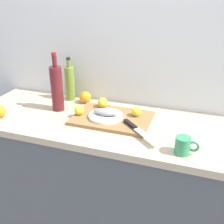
{
  "coord_description": "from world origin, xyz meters",
  "views": [
    {
      "loc": [
        0.35,
        -1.36,
        1.63
      ],
      "look_at": [
        -0.13,
        0.03,
        0.95
      ],
      "focal_mm": 44.67,
      "sensor_mm": 36.0,
      "label": 1
    }
  ],
  "objects_px": {
    "wine_bottle": "(57,88)",
    "coffee_mug_0": "(183,146)",
    "fish_fillet": "(106,112)",
    "olive_oil_bottle": "(70,83)",
    "chef_knife": "(136,128)",
    "cutting_board": "(112,118)",
    "lemon_0": "(103,103)",
    "white_plate": "(106,116)"
  },
  "relations": [
    {
      "from": "wine_bottle",
      "to": "coffee_mug_0",
      "type": "xyz_separation_m",
      "value": [
        0.8,
        -0.25,
        -0.1
      ]
    },
    {
      "from": "fish_fillet",
      "to": "olive_oil_bottle",
      "type": "xyz_separation_m",
      "value": [
        -0.34,
        0.22,
        0.07
      ]
    },
    {
      "from": "chef_knife",
      "to": "wine_bottle",
      "type": "distance_m",
      "value": 0.57
    },
    {
      "from": "cutting_board",
      "to": "lemon_0",
      "type": "distance_m",
      "value": 0.16
    },
    {
      "from": "wine_bottle",
      "to": "coffee_mug_0",
      "type": "height_order",
      "value": "wine_bottle"
    },
    {
      "from": "white_plate",
      "to": "fish_fillet",
      "type": "height_order",
      "value": "fish_fillet"
    },
    {
      "from": "lemon_0",
      "to": "olive_oil_bottle",
      "type": "distance_m",
      "value": 0.29
    },
    {
      "from": "white_plate",
      "to": "olive_oil_bottle",
      "type": "distance_m",
      "value": 0.42
    },
    {
      "from": "cutting_board",
      "to": "white_plate",
      "type": "bearing_deg",
      "value": -149.88
    },
    {
      "from": "chef_knife",
      "to": "lemon_0",
      "type": "relative_size",
      "value": 3.78
    },
    {
      "from": "chef_knife",
      "to": "wine_bottle",
      "type": "relative_size",
      "value": 0.64
    },
    {
      "from": "lemon_0",
      "to": "wine_bottle",
      "type": "relative_size",
      "value": 0.17
    },
    {
      "from": "coffee_mug_0",
      "to": "chef_knife",
      "type": "bearing_deg",
      "value": 155.44
    },
    {
      "from": "white_plate",
      "to": "chef_knife",
      "type": "height_order",
      "value": "chef_knife"
    },
    {
      "from": "olive_oil_bottle",
      "to": "coffee_mug_0",
      "type": "distance_m",
      "value": 0.92
    },
    {
      "from": "cutting_board",
      "to": "fish_fillet",
      "type": "xyz_separation_m",
      "value": [
        -0.03,
        -0.02,
        0.04
      ]
    },
    {
      "from": "lemon_0",
      "to": "wine_bottle",
      "type": "height_order",
      "value": "wine_bottle"
    },
    {
      "from": "chef_knife",
      "to": "lemon_0",
      "type": "xyz_separation_m",
      "value": [
        -0.28,
        0.22,
        0.02
      ]
    },
    {
      "from": "wine_bottle",
      "to": "lemon_0",
      "type": "bearing_deg",
      "value": 17.81
    },
    {
      "from": "cutting_board",
      "to": "white_plate",
      "type": "distance_m",
      "value": 0.04
    },
    {
      "from": "fish_fillet",
      "to": "white_plate",
      "type": "bearing_deg",
      "value": 0.0
    },
    {
      "from": "white_plate",
      "to": "chef_knife",
      "type": "xyz_separation_m",
      "value": [
        0.21,
        -0.09,
        0.0
      ]
    },
    {
      "from": "cutting_board",
      "to": "coffee_mug_0",
      "type": "distance_m",
      "value": 0.49
    },
    {
      "from": "white_plate",
      "to": "fish_fillet",
      "type": "distance_m",
      "value": 0.03
    },
    {
      "from": "olive_oil_bottle",
      "to": "wine_bottle",
      "type": "height_order",
      "value": "wine_bottle"
    },
    {
      "from": "cutting_board",
      "to": "lemon_0",
      "type": "xyz_separation_m",
      "value": [
        -0.1,
        0.11,
        0.04
      ]
    },
    {
      "from": "cutting_board",
      "to": "wine_bottle",
      "type": "bearing_deg",
      "value": 175.89
    },
    {
      "from": "cutting_board",
      "to": "lemon_0",
      "type": "relative_size",
      "value": 7.23
    },
    {
      "from": "white_plate",
      "to": "olive_oil_bottle",
      "type": "bearing_deg",
      "value": 146.59
    },
    {
      "from": "olive_oil_bottle",
      "to": "coffee_mug_0",
      "type": "xyz_separation_m",
      "value": [
        0.8,
        -0.43,
        -0.08
      ]
    },
    {
      "from": "chef_knife",
      "to": "coffee_mug_0",
      "type": "height_order",
      "value": "coffee_mug_0"
    },
    {
      "from": "chef_knife",
      "to": "olive_oil_bottle",
      "type": "distance_m",
      "value": 0.64
    },
    {
      "from": "chef_knife",
      "to": "coffee_mug_0",
      "type": "relative_size",
      "value": 2.06
    },
    {
      "from": "olive_oil_bottle",
      "to": "cutting_board",
      "type": "bearing_deg",
      "value": -28.94
    },
    {
      "from": "white_plate",
      "to": "lemon_0",
      "type": "relative_size",
      "value": 3.23
    },
    {
      "from": "lemon_0",
      "to": "coffee_mug_0",
      "type": "relative_size",
      "value": 0.55
    },
    {
      "from": "olive_oil_bottle",
      "to": "lemon_0",
      "type": "bearing_deg",
      "value": -18.97
    },
    {
      "from": "fish_fillet",
      "to": "lemon_0",
      "type": "height_order",
      "value": "lemon_0"
    },
    {
      "from": "fish_fillet",
      "to": "cutting_board",
      "type": "bearing_deg",
      "value": 30.12
    },
    {
      "from": "cutting_board",
      "to": "olive_oil_bottle",
      "type": "relative_size",
      "value": 1.52
    },
    {
      "from": "cutting_board",
      "to": "chef_knife",
      "type": "distance_m",
      "value": 0.21
    },
    {
      "from": "lemon_0",
      "to": "white_plate",
      "type": "bearing_deg",
      "value": -62.31
    }
  ]
}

